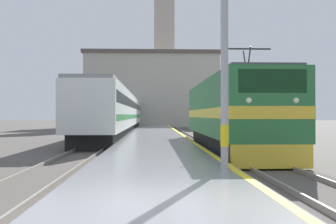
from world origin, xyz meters
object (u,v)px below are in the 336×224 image
at_px(locomotive_train, 230,114).
at_px(passenger_train, 123,113).
at_px(catenary_mast, 228,32).
at_px(clock_tower, 164,36).

relative_size(locomotive_train, passenger_train, 0.30).
distance_m(catenary_mast, clock_tower, 62.75).
bearing_deg(catenary_mast, clock_tower, 89.95).
bearing_deg(passenger_train, clock_tower, 79.49).
distance_m(passenger_train, catenary_mast, 32.86).
height_order(locomotive_train, catenary_mast, catenary_mast).
relative_size(passenger_train, catenary_mast, 6.40).
bearing_deg(catenary_mast, locomotive_train, 78.36).
bearing_deg(clock_tower, passenger_train, -100.51).
relative_size(locomotive_train, catenary_mast, 1.93).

